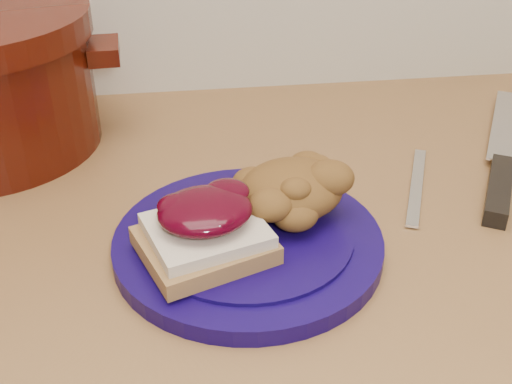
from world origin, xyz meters
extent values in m
cylinder|color=#0F0441|center=(-0.02, 1.42, 0.91)|extent=(0.30, 0.30, 0.02)
cube|color=olive|center=(-0.06, 1.40, 0.93)|extent=(0.13, 0.12, 0.02)
cube|color=beige|center=(-0.05, 1.40, 0.94)|extent=(0.12, 0.11, 0.01)
ellipsoid|color=#30010D|center=(-0.05, 1.40, 0.96)|extent=(0.10, 0.09, 0.02)
ellipsoid|color=brown|center=(0.03, 1.45, 0.94)|extent=(0.12, 0.11, 0.05)
cube|color=black|center=(0.25, 1.48, 0.91)|extent=(0.08, 0.12, 0.02)
cube|color=silver|center=(0.33, 1.62, 0.91)|extent=(0.13, 0.20, 0.00)
cube|color=silver|center=(0.18, 1.50, 0.90)|extent=(0.07, 0.15, 0.00)
cube|color=#390D05|center=(-0.15, 1.68, 1.01)|extent=(0.04, 0.06, 0.02)
camera|label=1|loc=(-0.07, 0.95, 1.26)|focal=45.00mm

